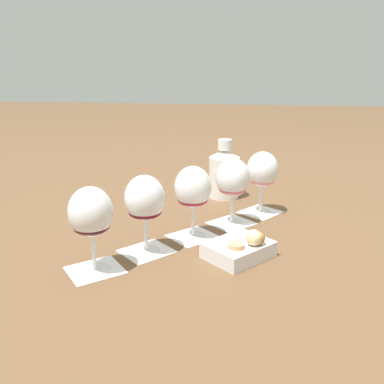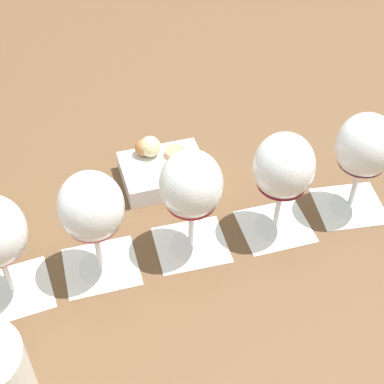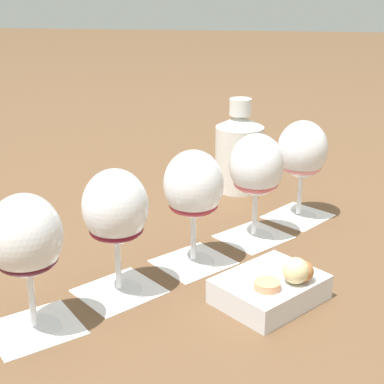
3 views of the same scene
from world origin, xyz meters
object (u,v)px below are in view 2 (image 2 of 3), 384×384
Objects in this scene: wine_glass_2 at (193,189)px; wine_glass_4 at (364,150)px; wine_glass_1 at (92,210)px; wine_glass_3 at (283,170)px; snack_dish at (162,169)px.

wine_glass_4 is at bearing 50.54° from wine_glass_2.
wine_glass_1 is 1.00× the size of wine_glass_4.
wine_glass_3 reaches higher than snack_dish.
wine_glass_4 is (0.16, 0.20, -0.00)m from wine_glass_2.
wine_glass_3 is 0.23m from snack_dish.
wine_glass_2 is 0.13m from wine_glass_3.
wine_glass_2 is 0.26m from wine_glass_4.
wine_glass_2 is at bearing -129.46° from wine_glass_4.
wine_glass_1 is at bearing -81.37° from snack_dish.
wine_glass_1 is 0.27m from wine_glass_3.
wine_glass_2 and wine_glass_4 have the same top height.
wine_glass_3 and wine_glass_4 have the same top height.
wine_glass_1 is 0.40m from wine_glass_4.
snack_dish is (-0.12, 0.10, -0.10)m from wine_glass_2.
wine_glass_1 is at bearing -131.03° from wine_glass_3.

